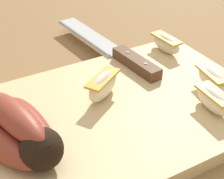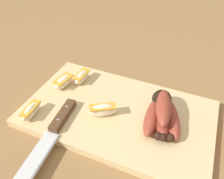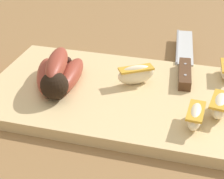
% 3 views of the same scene
% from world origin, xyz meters
% --- Properties ---
extents(ground_plane, '(6.00, 6.00, 0.00)m').
position_xyz_m(ground_plane, '(0.00, 0.00, 0.00)').
color(ground_plane, olive).
extents(cutting_board, '(0.47, 0.27, 0.02)m').
position_xyz_m(cutting_board, '(0.01, 0.01, 0.01)').
color(cutting_board, '#DBBC84').
rests_on(cutting_board, ground_plane).
extents(banana_bunch, '(0.10, 0.14, 0.06)m').
position_xyz_m(banana_bunch, '(0.12, 0.03, 0.04)').
color(banana_bunch, black).
rests_on(banana_bunch, cutting_board).
extents(chefs_knife, '(0.05, 0.28, 0.02)m').
position_xyz_m(chefs_knife, '(-0.10, -0.11, 0.03)').
color(chefs_knife, silver).
rests_on(chefs_knife, cutting_board).
extents(apple_wedge_near, '(0.03, 0.07, 0.03)m').
position_xyz_m(apple_wedge_near, '(-0.18, -0.08, 0.04)').
color(apple_wedge_near, '#F4E5C1').
rests_on(apple_wedge_near, cutting_board).
extents(apple_wedge_middle, '(0.07, 0.05, 0.04)m').
position_xyz_m(apple_wedge_middle, '(-0.02, -0.02, 0.04)').
color(apple_wedge_middle, '#F4E5C1').
rests_on(apple_wedge_middle, cutting_board).
extents(apple_wedge_far, '(0.03, 0.06, 0.03)m').
position_xyz_m(apple_wedge_far, '(-0.13, 0.08, 0.04)').
color(apple_wedge_far, '#F4E5C1').
rests_on(apple_wedge_far, cutting_board).
extents(apple_wedge_extra, '(0.04, 0.07, 0.03)m').
position_xyz_m(apple_wedge_extra, '(-0.17, 0.04, 0.04)').
color(apple_wedge_extra, '#F4E5C1').
rests_on(apple_wedge_extra, cutting_board).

